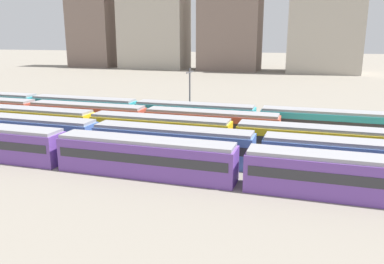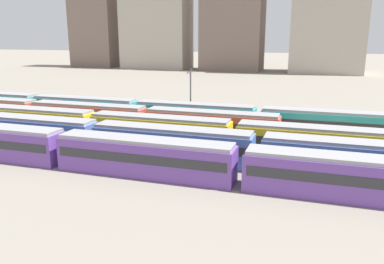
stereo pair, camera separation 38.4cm
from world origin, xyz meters
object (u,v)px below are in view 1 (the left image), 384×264
train_track_3 (87,116)px  train_track_4 (194,115)px  catenary_pole_1 (190,93)px  train_track_0 (145,157)px  train_track_1 (172,144)px  train_track_2 (160,131)px

train_track_3 → train_track_4: same height
train_track_4 → catenary_pole_1: size_ratio=10.86×
train_track_0 → train_track_1: bearing=80.5°
train_track_1 → train_track_2: (-3.56, 5.20, 0.00)m
train_track_4 → catenary_pole_1: bearing=118.8°
train_track_1 → train_track_4: bearing=97.9°
train_track_0 → catenary_pole_1: size_ratio=10.86×
train_track_1 → catenary_pole_1: 19.22m
train_track_3 → catenary_pole_1: size_ratio=6.47×
train_track_0 → catenary_pole_1: catenary_pole_1 is taller
train_track_2 → train_track_4: size_ratio=1.00×
train_track_1 → train_track_2: size_ratio=1.00×
train_track_1 → train_track_3: same height
train_track_0 → train_track_1: 5.27m
train_track_0 → train_track_4: size_ratio=1.00×
train_track_3 → train_track_2: bearing=-20.9°
train_track_1 → catenary_pole_1: bearing=101.6°
train_track_2 → train_track_3: bearing=159.1°
train_track_3 → train_track_4: size_ratio=0.60×
train_track_4 → catenary_pole_1: catenary_pole_1 is taller
train_track_2 → catenary_pole_1: bearing=91.1°
train_track_2 → train_track_4: same height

